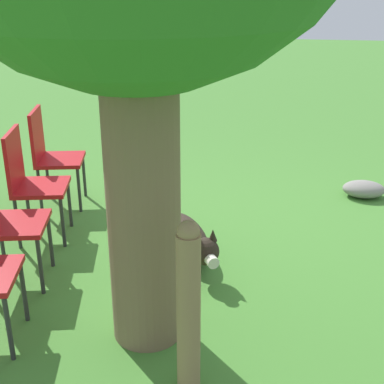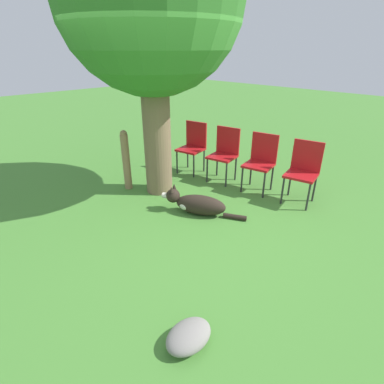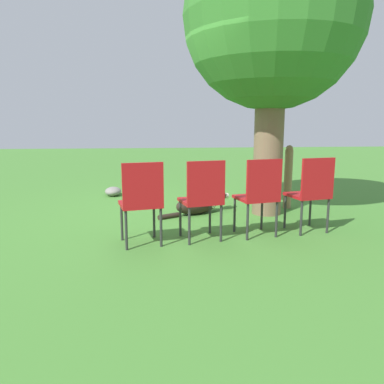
{
  "view_description": "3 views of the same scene",
  "coord_description": "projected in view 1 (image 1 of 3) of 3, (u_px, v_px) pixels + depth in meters",
  "views": [
    {
      "loc": [
        -0.5,
        3.75,
        2.11
      ],
      "look_at": [
        0.07,
        -0.09,
        0.5
      ],
      "focal_mm": 50.0,
      "sensor_mm": 36.0,
      "label": 1
    },
    {
      "loc": [
        -2.62,
        -2.62,
        2.17
      ],
      "look_at": [
        -0.03,
        0.04,
        0.38
      ],
      "focal_mm": 28.0,
      "sensor_mm": 36.0,
      "label": 2
    },
    {
      "loc": [
        5.54,
        -0.64,
        1.35
      ],
      "look_at": [
        0.08,
        -0.08,
        0.33
      ],
      "focal_mm": 35.0,
      "sensor_mm": 36.0,
      "label": 3
    }
  ],
  "objects": [
    {
      "name": "red_chair_2",
      "position": [
        2.0,
        213.0,
        3.73
      ],
      "size": [
        0.5,
        0.52,
        0.94
      ],
      "rotation": [
        0.0,
        0.0,
        3.35
      ],
      "color": "#B21419",
      "rests_on": "ground_plane"
    },
    {
      "name": "dog",
      "position": [
        189.0,
        240.0,
        4.2
      ],
      "size": [
        0.68,
        1.13,
        0.4
      ],
      "rotation": [
        0.0,
        0.0,
        2.07
      ],
      "color": "#2D231C",
      "rests_on": "ground_plane"
    },
    {
      "name": "red_chair_0",
      "position": [
        50.0,
        151.0,
        5.01
      ],
      "size": [
        0.5,
        0.52,
        0.94
      ],
      "rotation": [
        0.0,
        0.0,
        3.35
      ],
      "color": "#B21419",
      "rests_on": "ground_plane"
    },
    {
      "name": "ground_plane",
      "position": [
        199.0,
        254.0,
        4.3
      ],
      "size": [
        30.0,
        30.0,
        0.0
      ],
      "primitive_type": "plane",
      "color": "#478433"
    },
    {
      "name": "red_chair_1",
      "position": [
        30.0,
        178.0,
        4.37
      ],
      "size": [
        0.5,
        0.52,
        0.94
      ],
      "rotation": [
        0.0,
        0.0,
        3.35
      ],
      "color": "#B21419",
      "rests_on": "ground_plane"
    },
    {
      "name": "fence_post",
      "position": [
        189.0,
        308.0,
        2.74
      ],
      "size": [
        0.13,
        0.13,
        1.0
      ],
      "color": "#937551",
      "rests_on": "ground_plane"
    },
    {
      "name": "garden_rock",
      "position": [
        364.0,
        189.0,
        5.36
      ],
      "size": [
        0.41,
        0.3,
        0.16
      ],
      "color": "gray",
      "rests_on": "ground_plane"
    }
  ]
}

